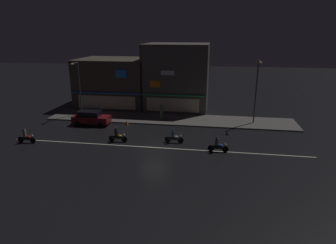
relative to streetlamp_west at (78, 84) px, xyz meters
name	(u,v)px	position (x,y,z in m)	size (l,w,h in m)	color
ground_plane	(155,148)	(11.68, -9.17, -4.20)	(140.00, 140.00, 0.00)	black
lane_divider_stripe	(155,148)	(11.68, -9.17, -4.19)	(28.89, 0.16, 0.01)	beige
sidewalk_far	(170,119)	(11.68, 0.20, -4.13)	(30.42, 4.86, 0.14)	#5B5954
storefront_left_block	(177,76)	(11.68, 6.52, 0.29)	(8.73, 7.92, 8.99)	#56514C
storefront_center_block	(115,82)	(2.55, 6.63, -0.78)	(10.13, 8.15, 6.83)	#4C443A
streetlamp_west	(78,84)	(0.00, 0.00, 0.00)	(0.44, 1.64, 6.85)	#47494C
streetlamp_mid	(257,87)	(21.77, -0.13, 0.29)	(0.44, 1.64, 7.40)	#47494C
pedestrian_on_sidewalk	(161,112)	(10.64, -0.02, -3.15)	(0.40, 0.40, 1.96)	#4C664C
parked_car_near_kerb	(91,118)	(2.81, -3.28, -3.33)	(4.30, 1.98, 1.67)	maroon
motorcycle_lead	(218,145)	(17.54, -9.23, -3.57)	(1.90, 0.60, 1.52)	black
motorcycle_following	(117,136)	(7.67, -8.19, -3.57)	(1.90, 0.60, 1.52)	black
motorcycle_opposite_lane	(174,137)	(13.25, -7.60, -3.57)	(1.90, 0.60, 1.52)	black
motorcycle_trailing_far	(26,137)	(-1.17, -9.89, -3.57)	(1.90, 0.60, 1.52)	black
traffic_cone	(127,122)	(6.95, -2.63, -3.92)	(0.36, 0.36, 0.55)	orange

